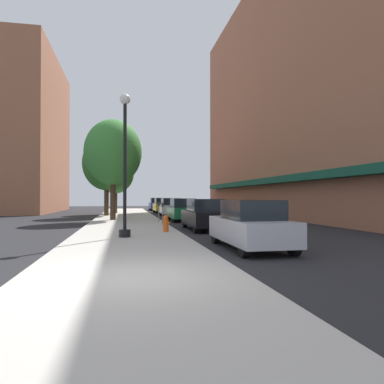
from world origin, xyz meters
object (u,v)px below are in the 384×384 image
(parking_meter_far, at_px, (163,211))
(parking_meter_near, at_px, (159,209))
(car_white, at_px, (170,207))
(car_green, at_px, (182,210))
(tree_far, at_px, (113,152))
(fire_hydrant, at_px, (166,223))
(car_blue, at_px, (157,204))
(tree_mid, at_px, (115,173))
(car_silver, at_px, (251,225))
(lamppost, at_px, (125,162))
(tree_near, at_px, (107,163))
(car_yellow, at_px, (162,206))
(car_black, at_px, (204,215))

(parking_meter_far, bearing_deg, parking_meter_near, 90.00)
(parking_meter_far, xyz_separation_m, car_white, (1.95, 11.39, -0.14))
(parking_meter_far, distance_m, car_green, 5.01)
(car_white, bearing_deg, tree_far, -130.00)
(fire_hydrant, height_order, car_blue, car_blue)
(tree_mid, relative_size, car_silver, 1.47)
(parking_meter_far, bearing_deg, car_blue, 85.65)
(tree_far, bearing_deg, car_blue, 76.29)
(lamppost, xyz_separation_m, car_silver, (4.17, -3.41, -2.39))
(tree_near, xyz_separation_m, car_blue, (5.74, 14.30, -3.96))
(fire_hydrant, height_order, parking_meter_near, parking_meter_near)
(tree_near, bearing_deg, car_green, -49.54)
(parking_meter_near, xyz_separation_m, car_green, (1.95, 2.29, -0.14))
(parking_meter_far, xyz_separation_m, tree_mid, (-3.14, 15.90, 3.32))
(tree_far, bearing_deg, fire_hydrant, -73.73)
(tree_near, xyz_separation_m, car_white, (5.74, 0.05, -3.96))
(tree_near, xyz_separation_m, car_silver, (5.74, -20.89, -3.96))
(parking_meter_near, distance_m, car_yellow, 16.29)
(lamppost, distance_m, parking_meter_near, 9.04)
(tree_far, bearing_deg, parking_meter_near, -43.13)
(lamppost, height_order, parking_meter_near, lamppost)
(car_white, bearing_deg, car_black, -91.23)
(fire_hydrant, xyz_separation_m, car_white, (2.25, 15.61, 0.29))
(fire_hydrant, height_order, car_black, car_black)
(lamppost, bearing_deg, tree_far, 94.16)
(tree_far, height_order, car_silver, tree_far)
(tree_mid, height_order, tree_far, tree_far)
(car_blue, bearing_deg, lamppost, -97.57)
(tree_mid, height_order, car_yellow, tree_mid)
(parking_meter_near, relative_size, car_black, 0.30)
(parking_meter_far, xyz_separation_m, tree_far, (-3.04, 5.17, 4.04))
(parking_meter_far, height_order, tree_near, tree_near)
(tree_mid, height_order, car_white, tree_mid)
(lamppost, xyz_separation_m, car_blue, (4.17, 31.79, -2.39))
(fire_hydrant, xyz_separation_m, car_silver, (2.25, -5.33, 0.29))
(car_white, bearing_deg, lamppost, -104.61)
(lamppost, bearing_deg, car_blue, 82.52)
(parking_meter_far, relative_size, car_green, 0.30)
(parking_meter_far, height_order, car_blue, car_blue)
(parking_meter_far, distance_m, tree_mid, 16.55)
(parking_meter_near, height_order, tree_mid, tree_mid)
(parking_meter_far, xyz_separation_m, car_blue, (1.95, 25.65, -0.14))
(tree_far, xyz_separation_m, car_silver, (4.99, -14.72, -4.18))
(car_silver, distance_m, car_yellow, 28.04)
(parking_meter_near, bearing_deg, car_yellow, 83.12)
(car_silver, bearing_deg, parking_meter_near, 100.40)
(parking_meter_near, relative_size, tree_near, 0.18)
(tree_near, height_order, car_blue, tree_near)
(tree_far, distance_m, car_white, 9.01)
(car_white, bearing_deg, parking_meter_far, -100.95)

